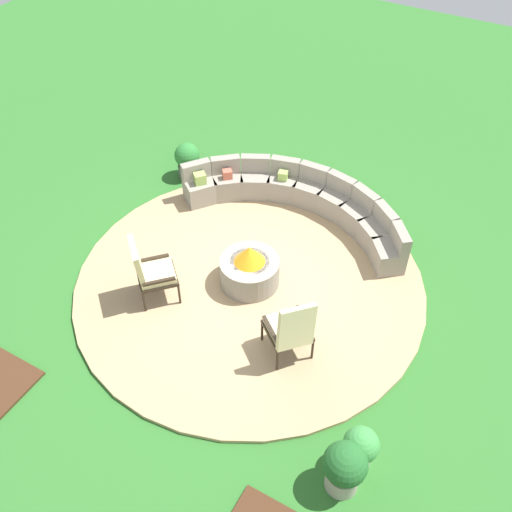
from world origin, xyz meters
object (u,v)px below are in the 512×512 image
(curved_stone_bench, at_px, (301,201))
(fire_pit, at_px, (250,269))
(lounge_chair_front_right, at_px, (291,328))
(potted_plant_0, at_px, (360,448))
(potted_plant_2, at_px, (187,159))
(potted_plant_1, at_px, (344,468))
(lounge_chair_front_left, at_px, (149,270))

(curved_stone_bench, bearing_deg, fire_pit, -88.48)
(curved_stone_bench, xyz_separation_m, lounge_chair_front_right, (1.22, -2.81, 0.27))
(potted_plant_0, relative_size, potted_plant_2, 1.00)
(potted_plant_0, bearing_deg, potted_plant_1, -101.52)
(lounge_chair_front_right, relative_size, potted_plant_2, 1.58)
(fire_pit, relative_size, curved_stone_bench, 0.22)
(lounge_chair_front_right, bearing_deg, potted_plant_1, -95.43)
(fire_pit, xyz_separation_m, curved_stone_bench, (-0.05, 1.88, 0.00))
(curved_stone_bench, xyz_separation_m, potted_plant_0, (2.67, -3.84, 0.05))
(lounge_chair_front_left, height_order, potted_plant_1, lounge_chair_front_left)
(potted_plant_1, height_order, potted_plant_2, potted_plant_1)
(lounge_chair_front_left, bearing_deg, potted_plant_1, 23.99)
(fire_pit, bearing_deg, potted_plant_1, -41.77)
(lounge_chair_front_left, bearing_deg, potted_plant_0, 28.76)
(lounge_chair_front_right, relative_size, potted_plant_0, 1.59)
(fire_pit, bearing_deg, potted_plant_0, -36.83)
(lounge_chair_front_left, xyz_separation_m, potted_plant_1, (3.69, -1.30, -0.20))
(lounge_chair_front_right, height_order, potted_plant_2, lounge_chair_front_right)
(fire_pit, bearing_deg, potted_plant_2, 142.14)
(fire_pit, relative_size, potted_plant_2, 1.31)
(fire_pit, height_order, potted_plant_1, fire_pit)
(curved_stone_bench, distance_m, potted_plant_2, 2.39)
(lounge_chair_front_left, relative_size, potted_plant_1, 1.45)
(curved_stone_bench, xyz_separation_m, potted_plant_2, (-2.39, 0.02, 0.03))
(lounge_chair_front_right, distance_m, potted_plant_0, 1.79)
(lounge_chair_front_left, height_order, lounge_chair_front_right, lounge_chair_front_left)
(lounge_chair_front_right, bearing_deg, fire_pit, 90.44)
(curved_stone_bench, height_order, potted_plant_0, curved_stone_bench)
(fire_pit, height_order, potted_plant_0, fire_pit)
(curved_stone_bench, xyz_separation_m, potted_plant_1, (2.61, -4.16, 0.08))
(lounge_chair_front_right, relative_size, potted_plant_1, 1.44)
(curved_stone_bench, bearing_deg, potted_plant_0, -55.19)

